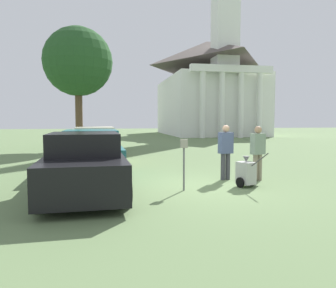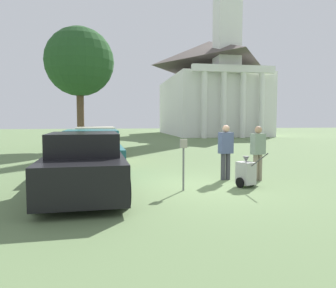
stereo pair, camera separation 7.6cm
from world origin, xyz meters
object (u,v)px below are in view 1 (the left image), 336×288
parked_car_cream (95,146)px  parking_meter (184,155)px  parked_car_teal (91,153)px  person_supervisor (258,150)px  equipment_cart (246,173)px  person_worker (226,149)px  parked_car_black (85,166)px  church (208,84)px

parked_car_cream → parking_meter: parked_car_cream is taller
parked_car_teal → person_supervisor: 5.49m
equipment_cart → parking_meter: bearing=163.2°
parking_meter → person_worker: bearing=38.5°
parking_meter → person_supervisor: (2.49, 0.97, -0.00)m
person_supervisor → equipment_cart: (-0.73, -0.83, -0.54)m
parked_car_black → church: size_ratio=0.18×
parked_car_teal → equipment_cart: size_ratio=4.74×
parked_car_cream → parking_meter: (2.48, -6.37, 0.23)m
person_supervisor → parked_car_teal: bearing=-41.9°
parked_car_black → parked_car_teal: size_ratio=0.99×
parked_car_teal → equipment_cart: 5.29m
parked_car_black → parked_car_teal: 3.18m
parked_car_black → parked_car_teal: bearing=87.6°
parking_meter → equipment_cart: 1.85m
parked_car_black → parked_car_cream: size_ratio=0.90×
parking_meter → person_supervisor: bearing=21.2°
parked_car_black → equipment_cart: size_ratio=4.71×
parked_car_teal → person_supervisor: (4.97, -2.32, 0.24)m
person_supervisor → church: (7.80, 30.30, 5.31)m
person_worker → equipment_cart: bearing=86.6°
parking_meter → equipment_cart: size_ratio=1.33×
church → parked_car_teal: bearing=-114.5°
equipment_cart → person_supervisor: bearing=27.5°
parked_car_black → person_supervisor: bearing=7.5°
parked_car_cream → person_supervisor: (4.97, -5.41, 0.23)m
parked_car_teal → church: (12.77, 27.99, 5.55)m
parked_car_teal → parking_meter: parked_car_teal is taller
person_worker → person_supervisor: (0.90, -0.30, -0.02)m
parked_car_cream → parking_meter: 6.84m
parking_meter → church: (10.29, 31.27, 5.31)m
parked_car_cream → parking_meter: size_ratio=3.92×
person_supervisor → equipment_cart: bearing=31.7°
parked_car_cream → person_worker: bearing=-53.8°
parked_car_teal → person_worker: (4.07, -2.02, 0.26)m
parked_car_teal → equipment_cart: bearing=-39.0°
equipment_cart → parked_car_black: bearing=159.3°
person_supervisor → person_worker: bearing=-35.4°
parked_car_teal → church: church is taller
parked_car_teal → parked_car_black: bearing=-92.4°
person_worker → equipment_cart: (0.17, -1.13, -0.56)m
parked_car_cream → equipment_cart: 7.55m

